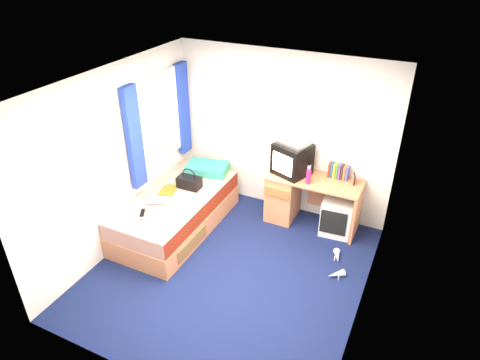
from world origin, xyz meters
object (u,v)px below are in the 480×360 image
at_px(desk, 295,195).
at_px(white_heels, 337,265).
at_px(storage_cube, 337,216).
at_px(handbag, 189,182).
at_px(vcr, 293,142).
at_px(pink_water_bottle, 308,177).
at_px(magazine, 168,190).
at_px(water_bottle, 156,202).
at_px(colour_swatch_fan, 150,213).
at_px(aerosol_can, 309,171).
at_px(picture_frame, 354,179).
at_px(crt_tv, 292,159).
at_px(pillow, 207,168).
at_px(bed, 176,212).
at_px(towel, 183,207).
at_px(remote_control, 142,213).

distance_m(desk, white_heels, 1.24).
height_order(storage_cube, handbag, handbag).
distance_m(vcr, pink_water_bottle, 0.52).
bearing_deg(magazine, water_bottle, -82.57).
bearing_deg(pink_water_bottle, colour_swatch_fan, -142.94).
bearing_deg(colour_swatch_fan, aerosol_can, 41.46).
height_order(picture_frame, white_heels, picture_frame).
bearing_deg(crt_tv, pillow, -152.53).
relative_size(desk, colour_swatch_fan, 5.91).
distance_m(storage_cube, white_heels, 0.81).
height_order(pillow, crt_tv, crt_tv).
relative_size(storage_cube, crt_tv, 0.93).
bearing_deg(bed, crt_tv, 35.02).
distance_m(crt_tv, pink_water_bottle, 0.37).
bearing_deg(magazine, towel, -36.15).
xyz_separation_m(picture_frame, aerosol_can, (-0.61, -0.09, 0.02)).
distance_m(storage_cube, colour_swatch_fan, 2.57).
bearing_deg(aerosol_can, water_bottle, -144.32).
xyz_separation_m(water_bottle, white_heels, (2.41, 0.43, -0.54)).
bearing_deg(colour_swatch_fan, storage_cube, 33.49).
height_order(pillow, vcr, vcr).
distance_m(towel, white_heels, 2.12).
height_order(storage_cube, towel, towel).
height_order(vcr, aerosol_can, vcr).
bearing_deg(white_heels, desk, 137.15).
relative_size(colour_swatch_fan, remote_control, 1.38).
xyz_separation_m(bed, towel, (0.30, -0.26, 0.32)).
bearing_deg(handbag, remote_control, -105.76).
relative_size(bed, storage_cube, 3.82).
bearing_deg(bed, desk, 33.49).
bearing_deg(magazine, remote_control, -88.62).
bearing_deg(crt_tv, bed, -124.65).
distance_m(pillow, crt_tv, 1.34).
xyz_separation_m(pink_water_bottle, colour_swatch_fan, (-1.70, -1.29, -0.30)).
bearing_deg(bed, pillow, 84.42).
bearing_deg(towel, bed, 139.28).
height_order(desk, handbag, handbag).
relative_size(crt_tv, colour_swatch_fan, 2.57).
xyz_separation_m(vcr, aerosol_can, (0.25, -0.00, -0.39)).
relative_size(pink_water_bottle, colour_swatch_fan, 0.91).
bearing_deg(colour_swatch_fan, desk, 44.58).
relative_size(pink_water_bottle, towel, 0.65).
height_order(towel, water_bottle, towel).
height_order(picture_frame, water_bottle, picture_frame).
distance_m(handbag, white_heels, 2.31).
distance_m(pillow, storage_cube, 2.04).
relative_size(towel, water_bottle, 1.56).
bearing_deg(bed, handbag, 76.18).
relative_size(crt_tv, water_bottle, 2.83).
height_order(pillow, colour_swatch_fan, pillow).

